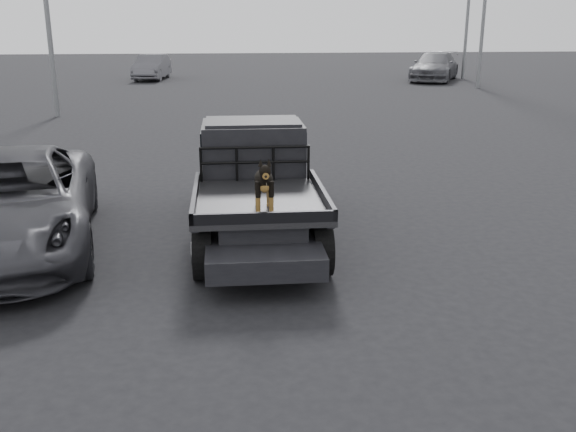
{
  "coord_description": "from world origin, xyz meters",
  "views": [
    {
      "loc": [
        0.07,
        -7.81,
        3.49
      ],
      "look_at": [
        0.81,
        -0.22,
        1.12
      ],
      "focal_mm": 40.0,
      "sensor_mm": 36.0,
      "label": 1
    }
  ],
  "objects_px": {
    "flatbed_ute": "(256,210)",
    "distant_car_b": "(435,67)",
    "parked_suv": "(9,203)",
    "dog": "(264,184)",
    "distant_car_a": "(152,67)"
  },
  "relations": [
    {
      "from": "flatbed_ute",
      "to": "distant_car_b",
      "type": "relative_size",
      "value": 0.99
    },
    {
      "from": "distant_car_b",
      "to": "distant_car_a",
      "type": "bearing_deg",
      "value": -161.12
    },
    {
      "from": "distant_car_a",
      "to": "dog",
      "type": "bearing_deg",
      "value": -75.11
    },
    {
      "from": "dog",
      "to": "parked_suv",
      "type": "bearing_deg",
      "value": 161.46
    },
    {
      "from": "flatbed_ute",
      "to": "distant_car_a",
      "type": "distance_m",
      "value": 29.29
    },
    {
      "from": "dog",
      "to": "parked_suv",
      "type": "xyz_separation_m",
      "value": [
        -3.87,
        1.3,
        -0.54
      ]
    },
    {
      "from": "flatbed_ute",
      "to": "parked_suv",
      "type": "height_order",
      "value": "parked_suv"
    },
    {
      "from": "dog",
      "to": "distant_car_a",
      "type": "relative_size",
      "value": 0.17
    },
    {
      "from": "parked_suv",
      "to": "distant_car_a",
      "type": "distance_m",
      "value": 29.13
    },
    {
      "from": "dog",
      "to": "distant_car_b",
      "type": "relative_size",
      "value": 0.14
    },
    {
      "from": "parked_suv",
      "to": "distant_car_a",
      "type": "relative_size",
      "value": 1.24
    },
    {
      "from": "flatbed_ute",
      "to": "parked_suv",
      "type": "relative_size",
      "value": 1.0
    },
    {
      "from": "parked_suv",
      "to": "flatbed_ute",
      "type": "bearing_deg",
      "value": -6.51
    },
    {
      "from": "flatbed_ute",
      "to": "distant_car_b",
      "type": "distance_m",
      "value": 29.09
    },
    {
      "from": "parked_suv",
      "to": "distant_car_b",
      "type": "bearing_deg",
      "value": 50.58
    }
  ]
}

